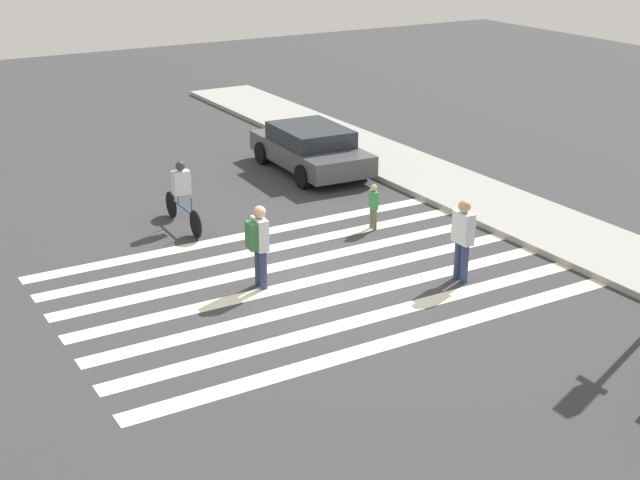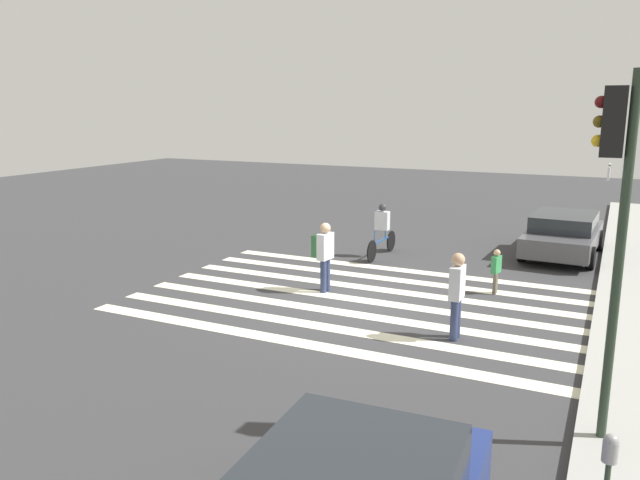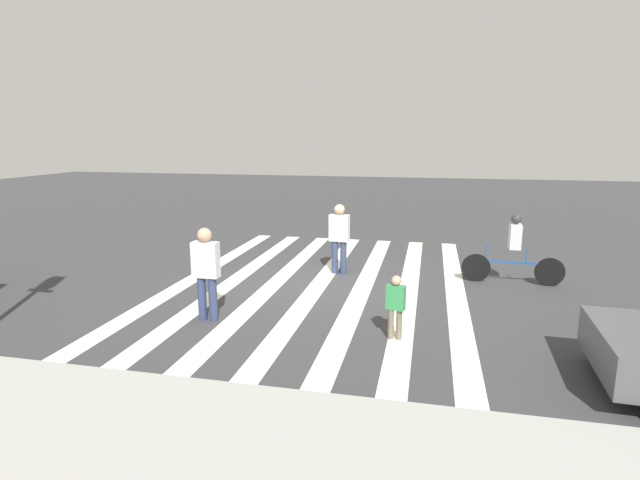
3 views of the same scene
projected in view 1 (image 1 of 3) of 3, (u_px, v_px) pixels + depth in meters
The scene contains 8 objects.
ground_plane at pixel (310, 282), 17.86m from camera, with size 60.00×60.00×0.00m, color #38383A.
sidewalk_curb at pixel (541, 224), 20.81m from camera, with size 36.00×2.50×0.14m.
crosswalk_stripes at pixel (310, 281), 17.86m from camera, with size 6.38×10.00×0.01m.
pedestrian_child_with_backpack at pixel (258, 241), 17.25m from camera, with size 0.49×0.42×1.69m.
pedestrian_adult_blue_shirt at pixel (373, 204), 20.49m from camera, with size 0.33×0.21×1.08m.
pedestrian_adult_yellow_jacket at pixel (463, 236), 17.58m from camera, with size 0.47×0.25×1.70m.
cyclist_far_lane at pixel (182, 192), 20.51m from camera, with size 2.21×0.41×1.60m.
car_parked_far_curb at pixel (311, 148), 24.84m from camera, with size 4.30×2.17×1.28m.
Camera 1 is at (14.19, -8.15, 7.22)m, focal length 50.00 mm.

